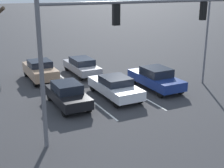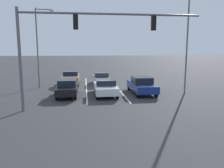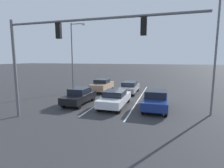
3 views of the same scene
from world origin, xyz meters
name	(u,v)px [view 3 (image 3 of 3)]	position (x,y,z in m)	size (l,w,h in m)	color
ground_plane	(127,94)	(0.00, 0.00, 0.00)	(240.00, 240.00, 0.00)	#333335
lane_stripe_left_divider	(140,98)	(-1.65, 1.52, 0.01)	(0.12, 15.04, 0.01)	silver
lane_stripe_center_divider	(110,96)	(1.65, 1.52, 0.01)	(0.12, 15.04, 0.01)	silver
car_navy_leftlane_front	(156,99)	(-3.46, 5.19, 0.79)	(1.90, 4.78, 1.56)	navy
car_white_midlane_front	(115,98)	(-0.03, 5.46, 0.73)	(1.91, 4.74, 1.41)	silver
car_black_rightlane_front	(79,96)	(3.32, 5.61, 0.76)	(1.72, 4.12, 1.47)	black
car_tan_rightlane_second	(102,85)	(3.39, -0.68, 0.82)	(1.85, 4.32, 1.59)	tan
car_gray_midlane_second	(130,87)	(-0.12, -0.73, 0.74)	(1.75, 4.52, 1.41)	gray
traffic_signal_gantry	(61,44)	(2.20, 10.03, 5.04)	(12.12, 0.37, 6.69)	slate
street_lamp_right_shoulder	(73,53)	(6.49, 0.73, 4.76)	(1.91, 0.24, 8.29)	slate
street_lamp_left_shoulder	(213,43)	(-7.25, 5.71, 5.24)	(2.11, 0.24, 9.17)	slate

